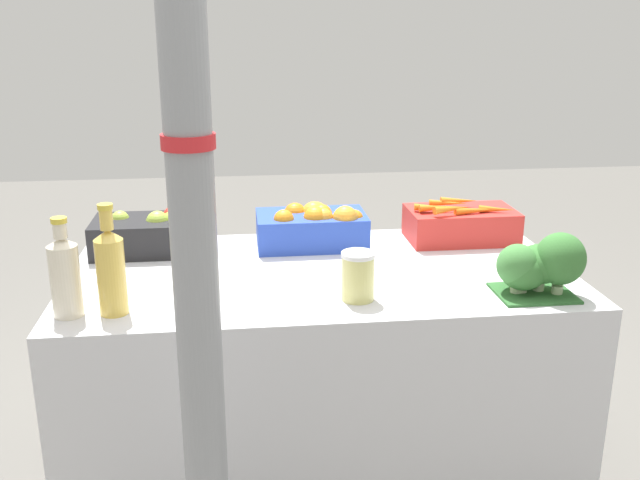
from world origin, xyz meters
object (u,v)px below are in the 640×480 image
at_px(apple_crate, 155,231).
at_px(pickle_jar, 358,276).
at_px(carrot_crate, 461,224).
at_px(juice_bottle_golden, 111,269).
at_px(support_pole, 191,199).
at_px(juice_bottle_cloudy, 65,275).
at_px(broccoli_pile, 536,265).
at_px(orange_crate, 313,226).

height_order(apple_crate, pickle_jar, apple_crate).
distance_m(carrot_crate, pickle_jar, 0.69).
bearing_deg(juice_bottle_golden, carrot_crate, 25.25).
height_order(apple_crate, carrot_crate, carrot_crate).
bearing_deg(support_pole, juice_bottle_cloudy, 131.23).
xyz_separation_m(apple_crate, broccoli_pile, (1.13, -0.54, 0.02)).
bearing_deg(juice_bottle_cloudy, support_pole, -48.77).
bearing_deg(juice_bottle_golden, juice_bottle_cloudy, 180.00).
bearing_deg(pickle_jar, orange_crate, 97.97).
distance_m(orange_crate, juice_bottle_cloudy, 0.90).
xyz_separation_m(broccoli_pile, juice_bottle_golden, (-1.18, 0.00, 0.04)).
height_order(support_pole, juice_bottle_golden, support_pole).
distance_m(juice_bottle_cloudy, pickle_jar, 0.79).
relative_size(orange_crate, pickle_jar, 2.70).
xyz_separation_m(orange_crate, broccoli_pile, (0.58, -0.54, 0.02)).
distance_m(support_pole, carrot_crate, 1.35).
bearing_deg(juice_bottle_cloudy, broccoli_pile, -0.13).
relative_size(support_pole, orange_crate, 6.27).
distance_m(carrot_crate, broccoli_pile, 0.54).
bearing_deg(orange_crate, juice_bottle_golden, -138.33).
bearing_deg(support_pole, apple_crate, 101.35).
bearing_deg(apple_crate, broccoli_pile, -25.79).
height_order(orange_crate, juice_bottle_golden, juice_bottle_golden).
distance_m(carrot_crate, juice_bottle_golden, 1.25).
bearing_deg(pickle_jar, broccoli_pile, -2.65).
distance_m(support_pole, apple_crate, 1.04).
xyz_separation_m(orange_crate, juice_bottle_golden, (-0.60, -0.53, 0.06)).
xyz_separation_m(apple_crate, orange_crate, (0.54, -0.01, 0.00)).
height_order(carrot_crate, juice_bottle_golden, juice_bottle_golden).
distance_m(support_pole, pickle_jar, 0.70).
height_order(apple_crate, juice_bottle_cloudy, juice_bottle_cloudy).
relative_size(orange_crate, juice_bottle_golden, 1.24).
distance_m(broccoli_pile, juice_bottle_golden, 1.18).
distance_m(support_pole, orange_crate, 1.07).
relative_size(apple_crate, juice_bottle_cloudy, 1.38).
bearing_deg(orange_crate, apple_crate, 179.14).
bearing_deg(support_pole, pickle_jar, 46.32).
bearing_deg(juice_bottle_golden, broccoli_pile, -0.14).
distance_m(apple_crate, pickle_jar, 0.81).
relative_size(apple_crate, carrot_crate, 1.00).
bearing_deg(apple_crate, support_pole, -78.65).
bearing_deg(carrot_crate, support_pole, -132.73).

